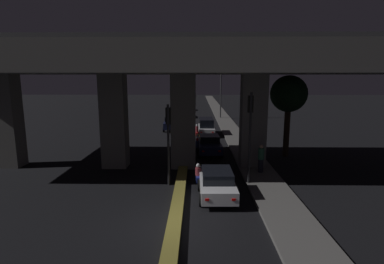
{
  "coord_description": "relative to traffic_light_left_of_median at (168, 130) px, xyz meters",
  "views": [
    {
      "loc": [
        0.93,
        -11.83,
        6.19
      ],
      "look_at": [
        0.46,
        17.0,
        0.97
      ],
      "focal_mm": 28.0,
      "sensor_mm": 36.0,
      "label": 1
    }
  ],
  "objects": [
    {
      "name": "ground_plane",
      "position": [
        0.7,
        -5.01,
        -3.23
      ],
      "size": [
        200.0,
        200.0,
        0.0
      ],
      "primitive_type": "plane",
      "color": "black"
    },
    {
      "name": "median_divider",
      "position": [
        0.7,
        29.99,
        -3.11
      ],
      "size": [
        0.61,
        126.0,
        0.26
      ],
      "primitive_type": "cube",
      "color": "olive",
      "rests_on": "ground_plane"
    },
    {
      "name": "sidewalk_right",
      "position": [
        5.69,
        22.99,
        -3.15
      ],
      "size": [
        2.27,
        126.0,
        0.17
      ],
      "primitive_type": "cube",
      "color": "#5B5956",
      "rests_on": "ground_plane"
    },
    {
      "name": "elevated_overpass",
      "position": [
        0.41,
        3.55,
        3.74
      ],
      "size": [
        32.09,
        9.53,
        9.13
      ],
      "color": "#5B5956",
      "rests_on": "ground_plane"
    },
    {
      "name": "traffic_light_left_of_median",
      "position": [
        0.0,
        0.0,
        0.0
      ],
      "size": [
        0.3,
        0.49,
        4.74
      ],
      "color": "black",
      "rests_on": "ground_plane"
    },
    {
      "name": "traffic_light_right_of_median",
      "position": [
        4.65,
        -0.01,
        0.45
      ],
      "size": [
        0.3,
        0.49,
        5.42
      ],
      "color": "black",
      "rests_on": "ground_plane"
    },
    {
      "name": "street_lamp",
      "position": [
        4.91,
        28.97,
        1.58
      ],
      "size": [
        2.48,
        0.32,
        8.12
      ],
      "color": "#2D2D30",
      "rests_on": "ground_plane"
    },
    {
      "name": "car_white_lead",
      "position": [
        2.69,
        -1.64,
        -2.49
      ],
      "size": [
        1.98,
        4.42,
        1.45
      ],
      "rotation": [
        0.0,
        0.0,
        1.59
      ],
      "color": "silver",
      "rests_on": "ground_plane"
    },
    {
      "name": "car_dark_blue_second",
      "position": [
        2.64,
        7.38,
        -2.44
      ],
      "size": [
        2.13,
        4.49,
        1.56
      ],
      "rotation": [
        0.0,
        0.0,
        1.62
      ],
      "color": "#141938",
      "rests_on": "ground_plane"
    },
    {
      "name": "car_white_third",
      "position": [
        2.67,
        15.76,
        -2.28
      ],
      "size": [
        1.88,
        4.42,
        1.8
      ],
      "rotation": [
        0.0,
        0.0,
        1.58
      ],
      "color": "silver",
      "rests_on": "ground_plane"
    },
    {
      "name": "car_dark_blue_lead_oncoming",
      "position": [
        -1.39,
        18.59,
        -2.4
      ],
      "size": [
        2.02,
        3.99,
        1.63
      ],
      "rotation": [
        0.0,
        0.0,
        -1.54
      ],
      "color": "#141938",
      "rests_on": "ground_plane"
    },
    {
      "name": "car_dark_blue_second_oncoming",
      "position": [
        -1.27,
        30.41,
        -2.29
      ],
      "size": [
        1.99,
        4.16,
        1.8
      ],
      "rotation": [
        0.0,
        0.0,
        -1.54
      ],
      "color": "#141938",
      "rests_on": "ground_plane"
    },
    {
      "name": "car_black_third_oncoming",
      "position": [
        -1.18,
        40.95,
        -2.33
      ],
      "size": [
        2.16,
        4.31,
        1.74
      ],
      "rotation": [
        0.0,
        0.0,
        -1.61
      ],
      "color": "black",
      "rests_on": "ground_plane"
    },
    {
      "name": "car_grey_fourth_oncoming",
      "position": [
        -1.29,
        53.92,
        -2.41
      ],
      "size": [
        1.86,
        3.95,
        1.59
      ],
      "rotation": [
        0.0,
        0.0,
        -1.56
      ],
      "color": "#515459",
      "rests_on": "ground_plane"
    },
    {
      "name": "motorcycle_blue_filtering_near",
      "position": [
        1.72,
        -0.42,
        -2.64
      ],
      "size": [
        0.33,
        1.89,
        1.39
      ],
      "rotation": [
        0.0,
        0.0,
        1.61
      ],
      "color": "black",
      "rests_on": "ground_plane"
    },
    {
      "name": "motorcycle_black_filtering_mid",
      "position": [
        1.68,
        6.64,
        -2.61
      ],
      "size": [
        0.33,
        1.8,
        1.46
      ],
      "rotation": [
        0.0,
        0.0,
        1.6
      ],
      "color": "black",
      "rests_on": "ground_plane"
    },
    {
      "name": "motorcycle_red_filtering_far",
      "position": [
        1.64,
        13.5,
        -2.6
      ],
      "size": [
        0.33,
        1.95,
        1.49
      ],
      "rotation": [
        0.0,
        0.0,
        1.61
      ],
      "color": "black",
      "rests_on": "ground_plane"
    },
    {
      "name": "pedestrian_on_sidewalk",
      "position": [
        5.78,
        1.89,
        -2.17
      ],
      "size": [
        0.39,
        0.39,
        1.81
      ],
      "color": "black",
      "rests_on": "sidewalk_right"
    },
    {
      "name": "roadside_tree_kerbside_near",
      "position": [
        8.77,
        6.67,
        1.64
      ],
      "size": [
        2.85,
        2.85,
        6.41
      ],
      "color": "#2D2116",
      "rests_on": "ground_plane"
    }
  ]
}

